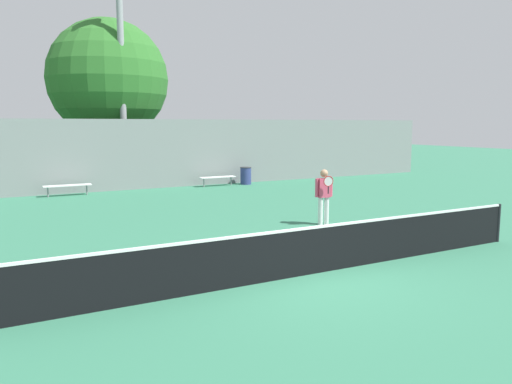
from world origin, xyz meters
name	(u,v)px	position (x,y,z in m)	size (l,w,h in m)	color
ground_plane	(308,275)	(0.00, 0.00, 0.00)	(100.00, 100.00, 0.00)	#337556
tennis_net	(308,250)	(0.00, 0.00, 0.49)	(11.75, 0.09, 0.97)	black
tennis_player	(324,193)	(3.25, 3.89, 0.94)	(0.56, 0.44, 1.65)	silver
bench_courtside_near	(218,178)	(4.35, 13.90, 0.41)	(1.80, 0.40, 0.45)	white
bench_adjacent_court	(67,186)	(-2.49, 13.90, 0.41)	(1.92, 0.40, 0.45)	white
light_pole_far_right	(122,65)	(0.34, 15.50, 5.62)	(0.90, 0.60, 10.01)	#939399
trash_bin	(246,176)	(5.88, 13.88, 0.43)	(0.56, 0.56, 0.86)	navy
back_fence	(122,155)	(0.00, 14.57, 1.60)	(35.65, 0.06, 3.19)	gray
tree_dark_dense	(108,80)	(0.26, 18.00, 5.17)	(5.96, 5.96, 8.16)	brown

